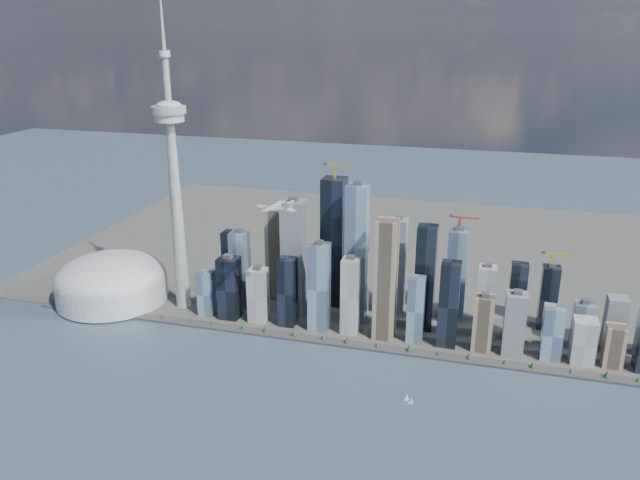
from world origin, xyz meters
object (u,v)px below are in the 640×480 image
(airplane, at_px, (275,208))
(sailboat_east, at_px, (406,398))
(needle_tower, at_px, (174,181))
(sailboat_west, at_px, (411,402))
(dome_stadium, at_px, (111,281))

(airplane, relative_size, sailboat_east, 6.23)
(needle_tower, relative_size, sailboat_west, 52.46)
(dome_stadium, height_order, airplane, airplane)
(needle_tower, relative_size, dome_stadium, 2.75)
(sailboat_east, bearing_deg, sailboat_west, -65.71)
(airplane, height_order, sailboat_east, airplane)
(needle_tower, xyz_separation_m, sailboat_west, (440.37, -196.91, -232.47))
(sailboat_west, bearing_deg, needle_tower, 153.15)
(needle_tower, height_order, sailboat_west, needle_tower)
(airplane, height_order, sailboat_west, airplane)
(sailboat_west, bearing_deg, sailboat_east, 134.94)
(dome_stadium, bearing_deg, airplane, -14.46)
(dome_stadium, distance_m, airplane, 417.08)
(airplane, bearing_deg, dome_stadium, 172.32)
(needle_tower, xyz_separation_m, dome_stadium, (-140.00, -10.00, -196.40))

